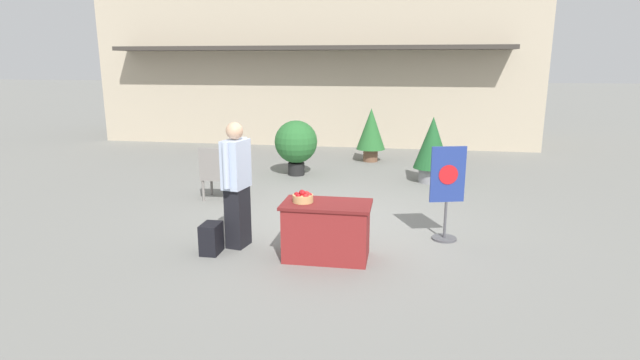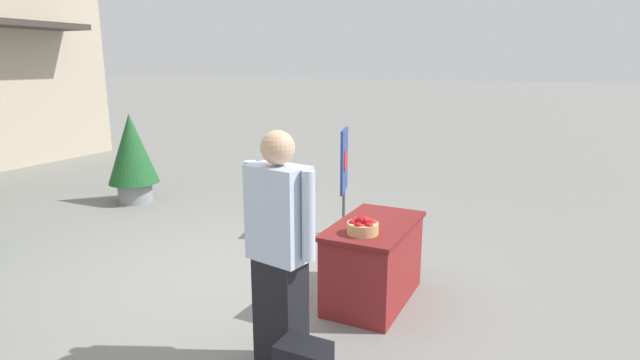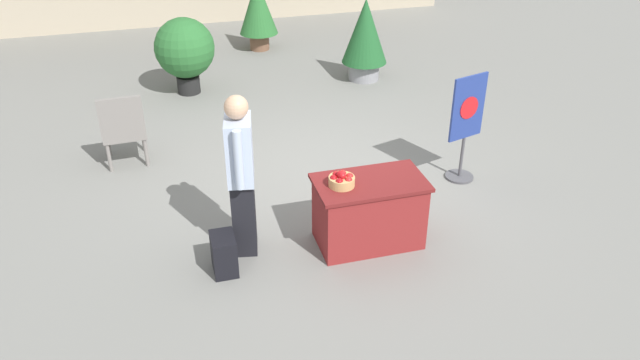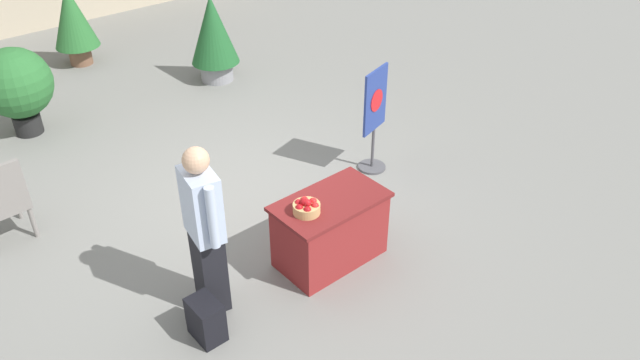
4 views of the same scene
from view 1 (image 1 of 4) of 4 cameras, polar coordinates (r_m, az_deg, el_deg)
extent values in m
plane|color=slate|center=(8.12, 2.18, -5.06)|extent=(120.00, 120.00, 0.00)
cube|color=#B7A88E|center=(17.54, 0.04, 12.76)|extent=(13.74, 4.32, 4.77)
cube|color=#38332D|center=(14.98, -1.69, 14.85)|extent=(11.68, 0.90, 0.12)
cube|color=maroon|center=(6.65, 0.76, -5.98)|extent=(1.10, 0.63, 0.72)
cube|color=maroon|center=(6.54, 0.77, -2.81)|extent=(1.17, 0.67, 0.04)
cylinder|color=tan|center=(6.56, -1.97, -2.11)|extent=(0.27, 0.27, 0.10)
sphere|color=red|center=(6.54, -1.23, -1.80)|extent=(0.08, 0.08, 0.08)
sphere|color=red|center=(6.62, -1.54, -1.61)|extent=(0.08, 0.08, 0.08)
sphere|color=red|center=(6.63, -2.15, -1.59)|extent=(0.08, 0.08, 0.08)
sphere|color=#A30F14|center=(6.58, -2.68, -1.72)|extent=(0.08, 0.08, 0.08)
sphere|color=#A30F14|center=(6.50, -2.51, -1.91)|extent=(0.08, 0.08, 0.08)
sphere|color=red|center=(6.48, -1.65, -1.95)|extent=(0.08, 0.08, 0.08)
sphere|color=#A30F14|center=(6.57, -2.07, -1.45)|extent=(0.08, 0.08, 0.08)
sphere|color=red|center=(6.53, -1.99, -1.53)|extent=(0.08, 0.08, 0.08)
cube|color=black|center=(7.16, -9.37, -4.20)|extent=(0.30, 0.38, 0.86)
cube|color=silver|center=(6.97, -9.61, 1.81)|extent=(0.33, 0.46, 0.67)
sphere|color=tan|center=(6.89, -9.75, 5.56)|extent=(0.24, 0.24, 0.24)
cylinder|color=silver|center=(7.18, -8.60, 2.41)|extent=(0.09, 0.09, 0.62)
cylinder|color=silver|center=(6.74, -10.70, 1.61)|extent=(0.09, 0.09, 0.62)
cube|color=black|center=(7.03, -12.32, -6.54)|extent=(0.24, 0.34, 0.42)
cylinder|color=#4C4C51|center=(7.67, 13.99, -6.48)|extent=(0.36, 0.36, 0.03)
cylinder|color=#4C4C51|center=(7.57, 14.12, -4.42)|extent=(0.04, 0.04, 0.55)
cube|color=navy|center=(7.40, 14.41, 0.62)|extent=(0.50, 0.17, 0.81)
cylinder|color=red|center=(7.38, 14.47, 0.59)|extent=(0.28, 0.08, 0.29)
cylinder|color=gray|center=(10.08, -12.29, -0.53)|extent=(0.05, 0.05, 0.40)
cylinder|color=gray|center=(9.94, -9.73, -0.61)|extent=(0.05, 0.05, 0.40)
cylinder|color=gray|center=(9.65, -13.19, -1.19)|extent=(0.05, 0.05, 0.40)
cylinder|color=gray|center=(9.50, -10.52, -1.29)|extent=(0.05, 0.05, 0.40)
cube|color=gray|center=(9.74, -11.49, 0.41)|extent=(0.58, 0.58, 0.06)
cube|color=gray|center=(9.45, -12.04, 1.89)|extent=(0.55, 0.09, 0.55)
cylinder|color=black|center=(11.60, -2.73, 1.29)|extent=(0.38, 0.38, 0.29)
sphere|color=#28662D|center=(11.49, -2.76, 4.38)|extent=(0.98, 0.98, 0.98)
cylinder|color=brown|center=(13.25, 5.79, 2.85)|extent=(0.38, 0.38, 0.33)
cone|color=#28662D|center=(13.14, 5.86, 5.84)|extent=(0.75, 0.75, 1.07)
cylinder|color=gray|center=(11.15, 12.54, 0.57)|extent=(0.54, 0.54, 0.32)
cone|color=#1E5628|center=(11.02, 12.73, 4.20)|extent=(0.79, 0.79, 1.11)
camera|label=2|loc=(6.98, -37.95, 7.66)|focal=28.00mm
camera|label=3|loc=(3.47, -69.07, 30.71)|focal=35.00mm
camera|label=4|loc=(5.31, -56.66, 28.32)|focal=35.00mm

